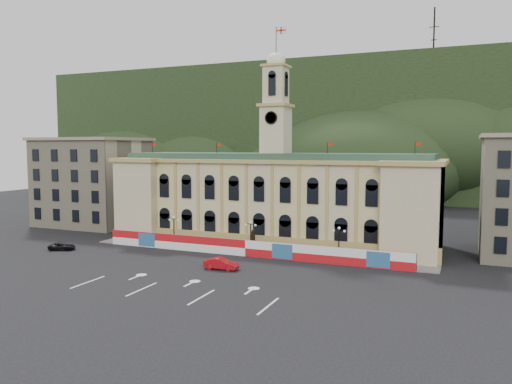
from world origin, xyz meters
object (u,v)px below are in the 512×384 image
at_px(statue, 253,245).
at_px(red_sedan, 221,264).
at_px(lamp_center, 251,234).
at_px(black_suv, 62,246).

height_order(statue, red_sedan, statue).
relative_size(lamp_center, black_suv, 1.12).
distance_m(statue, black_suv, 31.11).
bearing_deg(black_suv, red_sedan, -116.73).
height_order(statue, black_suv, statue).
distance_m(lamp_center, red_sedan, 11.03).
bearing_deg(statue, lamp_center, -90.00).
relative_size(lamp_center, red_sedan, 1.06).
xyz_separation_m(statue, black_suv, (-29.32, -10.39, -0.60)).
xyz_separation_m(lamp_center, red_sedan, (0.26, -10.78, -2.29)).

